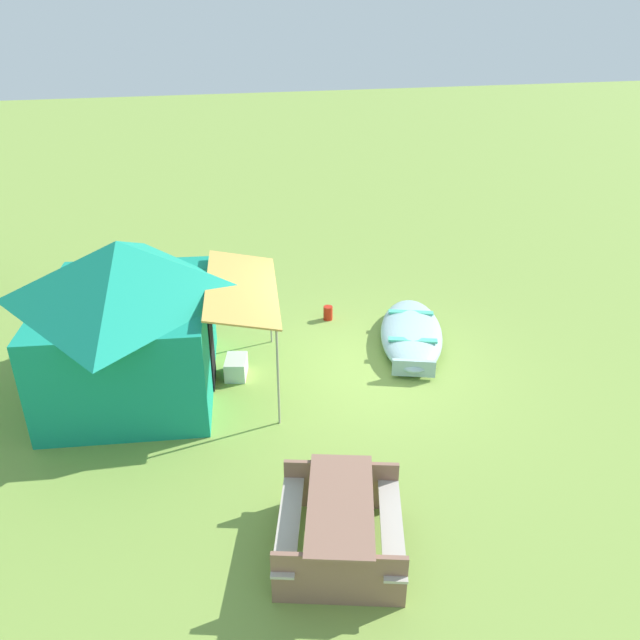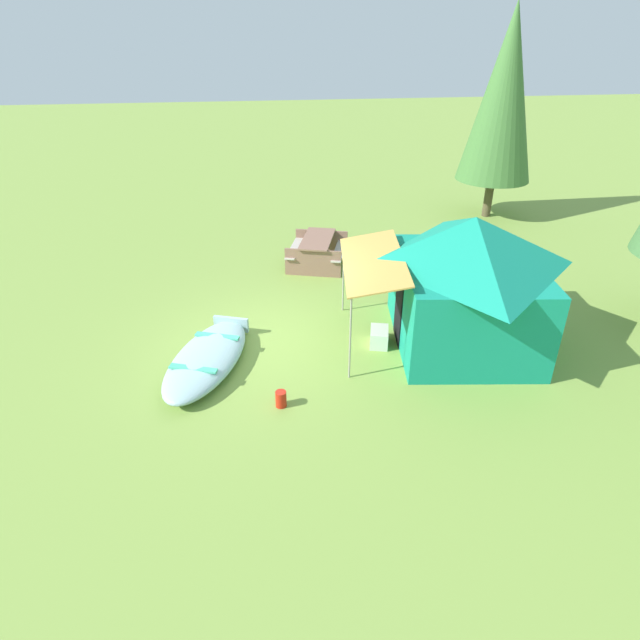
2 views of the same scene
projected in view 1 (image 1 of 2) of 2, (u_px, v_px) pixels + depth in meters
ground_plane at (359, 371)px, 11.30m from camera, size 80.00×80.00×0.00m
beached_rowboat at (411, 333)px, 12.16m from camera, size 3.15×2.11×0.41m
canvas_cabin_tent at (128, 315)px, 10.24m from camera, size 3.79×4.25×2.65m
picnic_table at (340, 521)px, 7.38m from camera, size 2.05×1.89×0.76m
cooler_box at (236, 367)px, 11.09m from camera, size 0.63×0.49×0.34m
fuel_can at (328, 313)px, 13.10m from camera, size 0.24×0.24×0.29m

